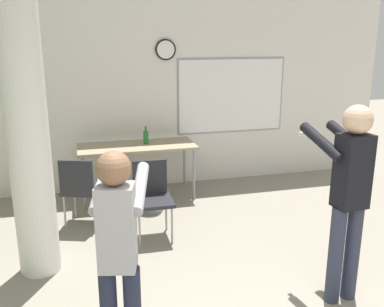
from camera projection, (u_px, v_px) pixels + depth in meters
name	position (u px, v px, depth m)	size (l,w,h in m)	color
wall_back	(137.00, 95.00, 6.29)	(8.00, 0.15, 2.80)	silver
support_pillar	(27.00, 132.00, 3.89)	(0.39, 0.39, 2.80)	silver
folding_table	(137.00, 149.00, 5.97)	(1.62, 0.68, 0.77)	tan
bottle_on_table	(146.00, 137.00, 6.02)	(0.07, 0.07, 0.25)	#1E6B2D
waste_bin	(152.00, 197.00, 5.66)	(0.30, 0.30, 0.38)	gray
chair_table_left	(81.00, 186.00, 5.09)	(0.56, 0.56, 0.87)	#232328
chair_table_front	(152.00, 194.00, 4.85)	(0.45, 0.45, 0.87)	#232328
person_playing_front	(118.00, 248.00, 2.74)	(0.45, 0.66, 1.58)	#1E2338
person_playing_side	(348.00, 189.00, 3.54)	(0.42, 0.66, 1.73)	#2D3347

